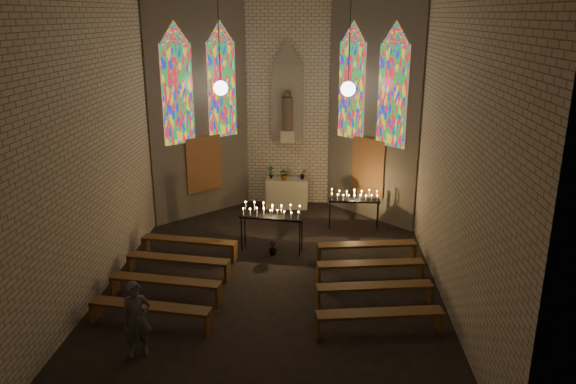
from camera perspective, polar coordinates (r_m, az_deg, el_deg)
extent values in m
plane|color=black|center=(14.20, -1.48, -8.76)|extent=(12.00, 12.00, 0.00)
cube|color=beige|center=(18.92, -0.02, 9.09)|extent=(8.00, 0.02, 7.00)
cube|color=beige|center=(7.33, -5.66, -5.04)|extent=(8.00, 0.02, 7.00)
cube|color=beige|center=(13.95, -18.26, 5.11)|extent=(0.02, 12.00, 7.00)
cube|color=beige|center=(13.30, 15.90, 4.74)|extent=(0.02, 12.00, 7.00)
cube|color=beige|center=(18.07, -9.10, 8.46)|extent=(2.72, 2.72, 7.00)
cube|color=beige|center=(17.72, 8.74, 8.30)|extent=(2.72, 2.72, 7.00)
cube|color=#4C3F8C|center=(17.44, -11.15, 9.69)|extent=(0.78, 0.78, 3.00)
cube|color=#4C3F8C|center=(18.31, -6.74, 10.26)|extent=(0.78, 0.78, 3.00)
cube|color=#4C3F8C|center=(18.06, 6.49, 10.17)|extent=(0.78, 0.78, 3.00)
cube|color=#4C3F8C|center=(17.02, 10.58, 9.53)|extent=(0.78, 0.78, 3.00)
cube|color=brown|center=(18.30, -8.54, 2.83)|extent=(0.95, 0.95, 1.80)
cube|color=brown|center=(17.97, 8.13, 2.58)|extent=(0.95, 0.95, 1.80)
cube|color=gray|center=(18.84, -0.03, 9.05)|extent=(1.00, 0.12, 2.60)
cone|color=gray|center=(18.66, -0.03, 14.06)|extent=(1.00, 1.00, 0.80)
cube|color=beige|center=(18.90, -0.06, 5.69)|extent=(0.45, 0.30, 0.40)
cylinder|color=brown|center=(18.76, -0.06, 7.93)|extent=(0.36, 0.36, 1.10)
sphere|color=brown|center=(18.66, -0.06, 9.90)|extent=(0.26, 0.26, 0.26)
sphere|color=white|center=(17.17, -6.85, 10.45)|extent=(0.44, 0.44, 0.44)
cylinder|color=black|center=(17.06, -7.03, 15.11)|extent=(0.02, 0.02, 2.80)
sphere|color=white|center=(16.92, 6.13, 10.37)|extent=(0.44, 0.44, 0.44)
cylinder|color=black|center=(16.81, 6.29, 15.10)|extent=(0.02, 0.02, 2.80)
cube|color=beige|center=(19.07, -0.12, -0.12)|extent=(1.40, 0.60, 1.00)
imported|color=#4C723F|center=(18.95, -1.77, 2.02)|extent=(0.25, 0.20, 0.43)
imported|color=#4C723F|center=(18.77, -0.33, 1.87)|extent=(0.48, 0.46, 0.43)
imported|color=#4C723F|center=(18.86, 1.53, 1.83)|extent=(0.22, 0.19, 0.36)
imported|color=#4C723F|center=(15.45, -1.58, -5.70)|extent=(0.22, 0.22, 0.39)
cube|color=black|center=(15.37, -1.68, -2.56)|extent=(1.80, 0.69, 0.05)
cylinder|color=black|center=(15.62, -4.75, -4.30)|extent=(0.03, 0.03, 0.99)
cylinder|color=black|center=(15.24, 1.19, -4.81)|extent=(0.03, 0.03, 0.99)
cylinder|color=black|center=(15.91, -4.40, -3.87)|extent=(0.03, 0.03, 0.99)
cylinder|color=black|center=(15.54, 1.43, -4.36)|extent=(0.03, 0.03, 0.99)
cube|color=black|center=(17.18, 6.73, -0.86)|extent=(1.56, 0.38, 0.05)
cylinder|color=black|center=(17.17, 4.27, -2.42)|extent=(0.03, 0.03, 0.88)
cylinder|color=black|center=(17.25, 9.13, -2.50)|extent=(0.03, 0.03, 0.88)
cylinder|color=black|center=(17.44, 4.26, -2.09)|extent=(0.03, 0.03, 0.88)
cylinder|color=black|center=(17.53, 9.05, -2.18)|extent=(0.03, 0.03, 0.88)
cube|color=#533517|center=(15.46, -10.03, -4.85)|extent=(2.66, 0.74, 0.06)
cube|color=#533517|center=(16.04, -14.28, -5.20)|extent=(0.11, 0.37, 0.47)
cube|color=#533517|center=(15.15, -5.43, -6.10)|extent=(0.11, 0.37, 0.47)
cube|color=#533517|center=(15.11, 8.02, -5.29)|extent=(2.66, 0.74, 0.06)
cube|color=#533517|center=(14.98, 3.16, -6.32)|extent=(0.11, 0.37, 0.47)
cube|color=#533517|center=(15.52, 12.64, -5.86)|extent=(0.11, 0.37, 0.47)
cube|color=#533517|center=(14.39, -11.11, -6.66)|extent=(2.66, 0.74, 0.06)
cube|color=#533517|center=(15.00, -15.63, -6.96)|extent=(0.11, 0.37, 0.47)
cube|color=#533517|center=(14.07, -6.17, -8.06)|extent=(0.11, 0.37, 0.47)
cube|color=#533517|center=(14.01, 8.39, -7.20)|extent=(2.66, 0.74, 0.06)
cube|color=#533517|center=(13.89, 3.12, -8.33)|extent=(0.11, 0.37, 0.47)
cube|color=#533517|center=(14.45, 13.36, -7.75)|extent=(0.11, 0.37, 0.47)
cube|color=#533517|center=(13.35, -12.37, -8.76)|extent=(2.66, 0.74, 0.06)
cube|color=#533517|center=(13.99, -17.19, -8.96)|extent=(0.11, 0.37, 0.47)
cube|color=#533517|center=(13.02, -7.03, -10.33)|extent=(0.11, 0.37, 0.47)
cube|color=#533517|center=(12.94, 8.82, -9.42)|extent=(2.66, 0.74, 0.06)
cube|color=#533517|center=(12.82, 3.08, -10.68)|extent=(0.11, 0.37, 0.47)
cube|color=#533517|center=(13.39, 14.20, -9.94)|extent=(0.11, 0.37, 0.47)
cube|color=#533517|center=(12.33, -13.86, -11.20)|extent=(2.66, 0.74, 0.06)
cube|color=#533517|center=(13.01, -19.01, -11.27)|extent=(0.11, 0.37, 0.47)
cube|color=#533517|center=(11.99, -8.07, -13.00)|extent=(0.11, 0.37, 0.47)
cube|color=#533517|center=(11.89, 9.33, -12.05)|extent=(2.66, 0.74, 0.06)
cube|color=#533517|center=(11.78, 3.03, -13.44)|extent=(0.11, 0.37, 0.47)
cube|color=#533517|center=(12.36, 15.20, -12.50)|extent=(0.11, 0.37, 0.47)
imported|color=#4D4D57|center=(11.32, -15.14, -12.37)|extent=(0.66, 0.56, 1.54)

